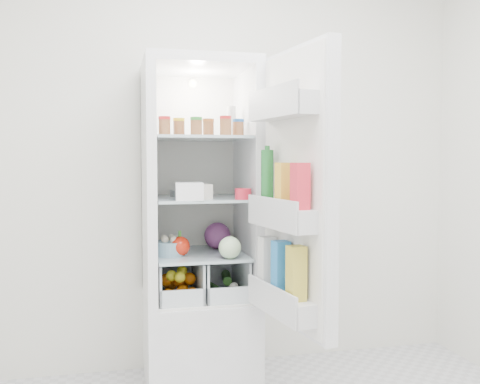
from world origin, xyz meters
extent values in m
cube|color=white|center=(0.00, 1.50, 1.30)|extent=(3.00, 0.02, 2.60)
cube|color=white|center=(-0.20, 1.21, 0.25)|extent=(0.60, 0.60, 0.50)
cube|color=white|center=(-0.20, 1.21, 1.77)|extent=(0.60, 0.60, 0.05)
cube|color=white|center=(-0.20, 1.49, 1.12)|extent=(0.60, 0.05, 1.25)
cube|color=white|center=(-0.47, 1.21, 1.12)|extent=(0.05, 0.60, 1.25)
cube|color=white|center=(0.07, 1.21, 1.12)|extent=(0.05, 0.60, 1.25)
cube|color=white|center=(-0.20, 1.46, 1.12)|extent=(0.50, 0.01, 1.25)
sphere|color=white|center=(-0.20, 1.42, 1.71)|extent=(0.05, 0.05, 0.05)
cube|color=#A4B8C0|center=(-0.20, 1.19, 0.74)|extent=(0.49, 0.53, 0.01)
cube|color=#A4B8C0|center=(-0.20, 1.19, 1.05)|extent=(0.49, 0.53, 0.02)
cube|color=#A4B8C0|center=(-0.20, 1.19, 1.38)|extent=(0.49, 0.53, 0.02)
cylinder|color=#B21919|center=(-0.40, 1.05, 1.43)|extent=(0.06, 0.06, 0.08)
cylinder|color=gold|center=(-0.32, 1.10, 1.43)|extent=(0.06, 0.06, 0.08)
cylinder|color=#267226|center=(-0.24, 1.02, 1.43)|extent=(0.06, 0.06, 0.08)
cylinder|color=brown|center=(-0.16, 1.12, 1.43)|extent=(0.06, 0.06, 0.08)
cylinder|color=#B21919|center=(-0.08, 1.05, 1.43)|extent=(0.06, 0.06, 0.08)
cylinder|color=#194C8C|center=(0.00, 1.10, 1.43)|extent=(0.06, 0.06, 0.08)
cylinder|color=silver|center=(-0.02, 1.20, 1.47)|extent=(0.05, 0.05, 0.17)
cube|color=white|center=(-0.28, 0.99, 1.10)|extent=(0.15, 0.15, 0.09)
cube|color=beige|center=(-0.23, 1.08, 1.10)|extent=(0.15, 0.15, 0.08)
cylinder|color=red|center=(-0.01, 0.96, 1.09)|extent=(0.09, 0.09, 0.06)
cube|color=silver|center=(-0.27, 1.21, 1.08)|extent=(0.17, 0.14, 0.04)
sphere|color=#60215C|center=(-0.08, 1.30, 0.82)|extent=(0.15, 0.15, 0.15)
sphere|color=red|center=(-0.32, 1.11, 0.80)|extent=(0.11, 0.11, 0.11)
cylinder|color=#7BA4B8|center=(-0.36, 1.14, 0.79)|extent=(0.19, 0.19, 0.08)
sphere|color=#B5D7A1|center=(-0.07, 0.98, 0.81)|extent=(0.12, 0.12, 0.12)
sphere|color=orange|center=(-0.39, 1.06, 0.55)|extent=(0.07, 0.07, 0.07)
sphere|color=orange|center=(-0.32, 1.06, 0.55)|extent=(0.07, 0.07, 0.07)
sphere|color=orange|center=(-0.26, 1.06, 0.55)|extent=(0.07, 0.07, 0.07)
sphere|color=orange|center=(-0.39, 1.19, 0.61)|extent=(0.07, 0.07, 0.07)
sphere|color=orange|center=(-0.32, 1.19, 0.61)|extent=(0.07, 0.07, 0.07)
sphere|color=orange|center=(-0.26, 1.19, 0.61)|extent=(0.07, 0.07, 0.07)
sphere|color=orange|center=(-0.35, 1.31, 0.55)|extent=(0.07, 0.07, 0.07)
sphere|color=orange|center=(-0.28, 1.31, 0.55)|extent=(0.07, 0.07, 0.07)
sphere|color=orange|center=(-0.30, 1.12, 0.55)|extent=(0.07, 0.07, 0.07)
sphere|color=yellow|center=(-0.36, 1.12, 0.64)|extent=(0.06, 0.06, 0.06)
sphere|color=yellow|center=(-0.29, 1.24, 0.64)|extent=(0.06, 0.06, 0.06)
sphere|color=yellow|center=(-0.32, 1.08, 0.64)|extent=(0.06, 0.06, 0.06)
cylinder|color=#1D4C19|center=(-0.12, 1.19, 0.54)|extent=(0.09, 0.21, 0.05)
cylinder|color=#1D4C19|center=(-0.04, 1.24, 0.59)|extent=(0.08, 0.21, 0.05)
sphere|color=white|center=(-0.08, 1.06, 0.54)|extent=(0.05, 0.05, 0.05)
sphere|color=white|center=(-0.03, 1.08, 0.57)|extent=(0.05, 0.05, 0.05)
cube|color=white|center=(0.18, 0.62, 1.12)|extent=(0.15, 0.60, 1.30)
cube|color=white|center=(0.14, 0.61, 1.12)|extent=(0.10, 0.55, 1.26)
cube|color=silver|center=(0.09, 0.61, 1.50)|extent=(0.19, 0.51, 0.10)
cube|color=silver|center=(0.09, 0.61, 1.00)|extent=(0.19, 0.51, 0.10)
cube|color=silver|center=(0.09, 0.61, 0.60)|extent=(0.19, 0.51, 0.10)
sphere|color=olive|center=(0.11, 0.49, 1.56)|extent=(0.05, 0.05, 0.05)
sphere|color=olive|center=(0.09, 0.56, 1.56)|extent=(0.05, 0.05, 0.05)
sphere|color=olive|center=(0.08, 0.64, 1.56)|extent=(0.05, 0.05, 0.05)
sphere|color=olive|center=(0.07, 0.72, 1.56)|extent=(0.05, 0.05, 0.05)
cylinder|color=#1C6328|center=(0.06, 0.75, 1.18)|extent=(0.06, 0.06, 0.26)
cube|color=yellow|center=(0.09, 0.57, 1.15)|extent=(0.07, 0.07, 0.20)
cube|color=#EE2A3B|center=(0.12, 0.43, 1.15)|extent=(0.07, 0.07, 0.20)
cube|color=white|center=(0.06, 0.75, 0.77)|extent=(0.08, 0.08, 0.24)
cube|color=#2981CF|center=(0.09, 0.60, 0.77)|extent=(0.08, 0.08, 0.24)
cube|color=gold|center=(0.11, 0.46, 0.77)|extent=(0.08, 0.08, 0.24)
camera|label=1|loc=(-0.65, -1.72, 1.26)|focal=40.00mm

